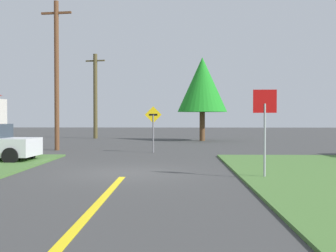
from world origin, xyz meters
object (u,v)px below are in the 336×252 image
(oak_tree_left, at_px, (202,85))
(utility_pole_far, at_px, (95,95))
(utility_pole_mid, at_px, (57,73))
(direction_sign, at_px, (153,124))
(stop_sign, at_px, (265,117))

(oak_tree_left, bearing_deg, utility_pole_far, 159.15)
(utility_pole_mid, distance_m, direction_sign, 6.51)
(utility_pole_far, bearing_deg, direction_sign, -67.63)
(utility_pole_mid, bearing_deg, oak_tree_left, 46.55)
(direction_sign, bearing_deg, utility_pole_mid, 164.86)
(direction_sign, bearing_deg, oak_tree_left, 73.21)
(utility_pole_mid, xyz_separation_m, direction_sign, (5.64, -1.53, -2.88))
(stop_sign, xyz_separation_m, direction_sign, (-3.98, 9.27, -0.39))
(stop_sign, bearing_deg, oak_tree_left, -84.67)
(utility_pole_mid, relative_size, oak_tree_left, 1.28)
(stop_sign, relative_size, utility_pole_mid, 0.32)
(stop_sign, bearing_deg, utility_pole_far, -63.86)
(utility_pole_mid, height_order, direction_sign, utility_pole_mid)
(utility_pole_far, distance_m, oak_tree_left, 9.94)
(direction_sign, relative_size, oak_tree_left, 0.37)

